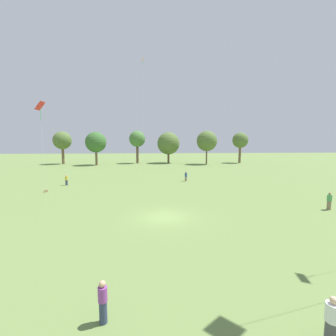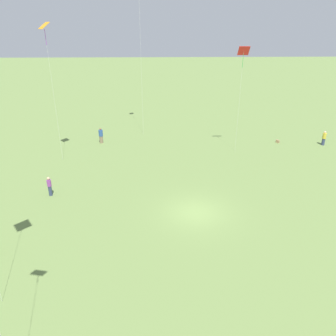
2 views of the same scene
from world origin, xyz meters
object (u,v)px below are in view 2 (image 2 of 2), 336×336
(person_0, at_px, (50,186))
(kite_1, at_px, (45,32))
(person_5, at_px, (324,138))
(picnic_bag_0, at_px, (278,141))
(person_1, at_px, (101,136))
(kite_5, at_px, (243,54))

(person_0, relative_size, kite_1, 0.13)
(person_5, xyz_separation_m, picnic_bag_0, (-0.94, -4.93, -0.64))
(person_1, bearing_deg, kite_1, 161.38)
(person_0, distance_m, kite_5, 21.75)
(person_5, height_order, picnic_bag_0, person_5)
(person_1, xyz_separation_m, person_5, (1.57, 25.53, -0.07))
(kite_1, xyz_separation_m, kite_5, (-2.02, 18.20, -2.03))
(person_1, xyz_separation_m, kite_1, (5.12, -3.17, 11.22))
(person_5, height_order, kite_1, kite_1)
(person_5, relative_size, picnic_bag_0, 3.64)
(person_0, xyz_separation_m, person_5, (-11.10, 27.70, -0.01))
(person_5, xyz_separation_m, kite_1, (3.55, -28.70, 11.29))
(person_1, bearing_deg, person_0, -176.60)
(person_1, relative_size, kite_1, 0.14)
(person_0, distance_m, picnic_bag_0, 25.76)
(person_0, height_order, picnic_bag_0, person_0)
(kite_1, bearing_deg, kite_5, 103.28)
(kite_1, distance_m, kite_5, 18.42)
(kite_1, bearing_deg, person_5, 103.98)
(person_1, relative_size, picnic_bag_0, 3.98)
(person_1, distance_m, kite_1, 12.73)
(kite_1, bearing_deg, picnic_bag_0, 107.62)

